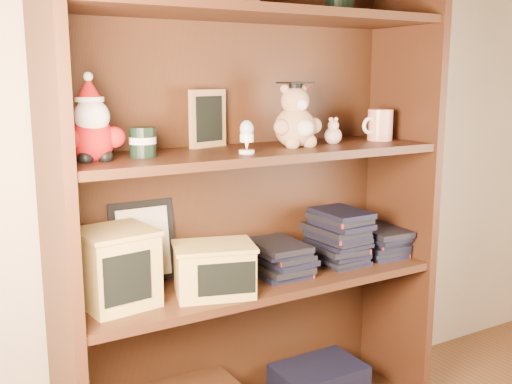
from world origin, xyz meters
The scene contains 16 objects.
bookcase centered at (-0.17, 1.36, 0.78)m, with size 1.20×0.35×1.60m.
shelf_lower centered at (-0.17, 1.30, 0.54)m, with size 1.14×0.33×0.02m.
shelf_upper centered at (-0.17, 1.30, 0.94)m, with size 1.14×0.33×0.02m.
santa_plush centered at (-0.66, 1.30, 1.03)m, with size 0.16×0.12×0.23m.
teachers_tin centered at (-0.52, 1.30, 0.99)m, with size 0.07×0.07×0.08m.
chalkboard_plaque centered at (-0.27, 1.42, 1.03)m, with size 0.13×0.09×0.17m.
egg_cup centered at (-0.24, 1.23, 1.00)m, with size 0.04×0.04×0.09m.
grad_teddy_bear centered at (-0.03, 1.30, 1.03)m, with size 0.17×0.14×0.20m.
pink_figurine centered at (0.12, 1.31, 0.98)m, with size 0.06×0.06×0.09m.
teacher_mug centered at (0.31, 1.31, 1.00)m, with size 0.12×0.08×0.10m.
certificate_frame centered at (-0.48, 1.44, 0.67)m, with size 0.20×0.05×0.25m.
treats_box centered at (-0.61, 1.30, 0.66)m, with size 0.22×0.22×0.21m.
pencils_box centered at (-0.34, 1.24, 0.63)m, with size 0.26×0.22×0.15m.
book_stack_left centered at (-0.08, 1.30, 0.60)m, with size 0.14×0.20×0.10m.
book_stack_mid centered at (0.15, 1.30, 0.64)m, with size 0.14×0.20×0.18m.
book_stack_right centered at (0.32, 1.30, 0.60)m, with size 0.14×0.20×0.10m.
Camera 1 is at (-1.06, -0.22, 1.16)m, focal length 42.00 mm.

